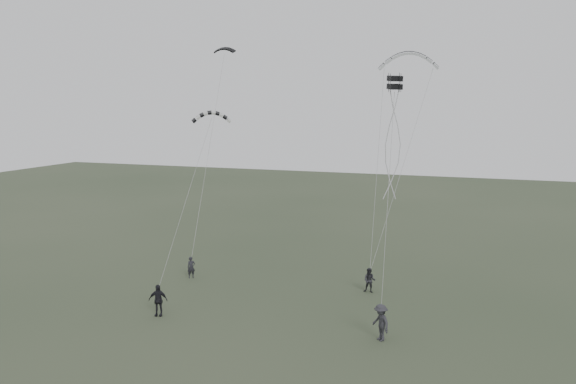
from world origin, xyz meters
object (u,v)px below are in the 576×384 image
(flyer_left, at_px, (191,267))
(kite_dark_small, at_px, (224,49))
(kite_box, at_px, (395,83))
(kite_pale_large, at_px, (409,53))
(flyer_far, at_px, (381,322))
(flyer_right, at_px, (370,280))
(kite_striped, at_px, (211,113))
(flyer_center, at_px, (158,300))

(flyer_left, bearing_deg, kite_dark_small, 56.00)
(kite_box, bearing_deg, kite_pale_large, 62.38)
(kite_pale_large, bearing_deg, flyer_far, -95.25)
(flyer_right, bearing_deg, kite_striped, 177.80)
(flyer_left, distance_m, kite_pale_large, 21.97)
(kite_dark_small, bearing_deg, kite_pale_large, -2.31)
(flyer_center, bearing_deg, flyer_far, -12.58)
(kite_striped, xyz_separation_m, kite_box, (13.25, -3.94, 1.74))
(flyer_left, relative_size, kite_striped, 0.56)
(kite_dark_small, bearing_deg, flyer_right, -31.86)
(flyer_left, distance_m, flyer_center, 7.23)
(flyer_right, xyz_separation_m, kite_box, (1.75, -3.27, 12.48))
(kite_dark_small, xyz_separation_m, kite_pale_large, (14.48, 0.61, -0.74))
(flyer_center, height_order, flyer_far, flyer_far)
(flyer_right, relative_size, kite_pale_large, 0.37)
(flyer_center, relative_size, kite_box, 2.54)
(flyer_left, distance_m, kite_dark_small, 17.65)
(kite_dark_small, bearing_deg, flyer_left, -88.21)
(flyer_center, relative_size, kite_striped, 0.69)
(kite_dark_small, height_order, kite_striped, kite_dark_small)
(flyer_center, bearing_deg, kite_striped, 78.81)
(flyer_right, distance_m, flyer_far, 7.54)
(flyer_right, height_order, flyer_center, flyer_center)
(kite_pale_large, relative_size, kite_box, 5.97)
(kite_dark_small, xyz_separation_m, kite_box, (15.14, -10.13, -3.24))
(flyer_left, bearing_deg, kite_box, -49.52)
(kite_pale_large, height_order, kite_box, kite_pale_large)
(flyer_right, distance_m, kite_box, 13.02)
(kite_dark_small, bearing_deg, flyer_far, -47.32)
(flyer_right, height_order, kite_box, kite_box)
(flyer_left, distance_m, flyer_far, 15.77)
(flyer_left, bearing_deg, kite_striped, 19.29)
(flyer_far, distance_m, kite_pale_large, 20.92)
(flyer_left, height_order, kite_pale_large, kite_pale_large)
(flyer_far, bearing_deg, kite_pale_large, 139.07)
(flyer_right, relative_size, kite_dark_small, 0.95)
(flyer_center, xyz_separation_m, flyer_far, (12.75, 0.77, 0.04))
(flyer_left, xyz_separation_m, kite_striped, (0.98, 1.69, 10.79))
(kite_dark_small, distance_m, kite_striped, 8.16)
(flyer_right, xyz_separation_m, kite_striped, (-11.50, 0.67, 10.74))
(flyer_center, xyz_separation_m, kite_striped, (-0.74, 8.71, 10.62))
(kite_striped, height_order, kite_box, kite_box)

